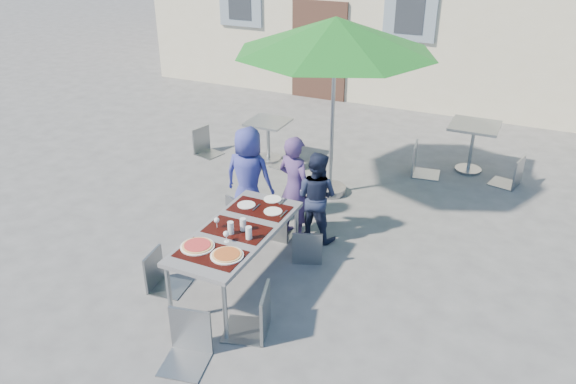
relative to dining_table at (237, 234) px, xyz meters
The scene contains 22 objects.
ground 0.75m from the dining_table, 86.65° to the right, with size 90.00×90.00×0.00m, color #4E4E51.
dining_table is the anchor object (origin of this frame).
pizza_near_left 0.54m from the dining_table, 111.67° to the right, with size 0.37×0.37×0.03m.
pizza_near_right 0.55m from the dining_table, 71.06° to the right, with size 0.35×0.35×0.03m.
glassware 0.17m from the dining_table, 59.39° to the right, with size 0.51×0.35×0.15m.
place_settings 0.64m from the dining_table, 88.75° to the left, with size 0.63×0.50×0.01m.
child_0 1.50m from the dining_table, 113.89° to the left, with size 0.69×0.45×1.41m, color #33388D.
child_1 1.34m from the dining_table, 85.75° to the left, with size 0.52×0.34×1.42m, color #493368.
child_2 1.44m from the dining_table, 74.51° to the left, with size 0.60×0.34×1.23m, color #1B223D.
chair_0 1.19m from the dining_table, 116.62° to the left, with size 0.60×0.61×1.03m.
chair_1 1.17m from the dining_table, 93.40° to the left, with size 0.38×0.39×0.85m.
chair_2 0.99m from the dining_table, 57.82° to the left, with size 0.48×0.48×0.84m.
chair_3 0.92m from the dining_table, 152.13° to the right, with size 0.44×0.44×0.88m.
chair_4 0.87m from the dining_table, 49.10° to the right, with size 0.56×0.56×1.01m.
chair_5 1.28m from the dining_table, 83.48° to the right, with size 0.51×0.51×0.97m.
patio_umbrella 3.20m from the dining_table, 88.30° to the left, with size 2.88×2.88×2.67m.
cafe_table_0 3.74m from the dining_table, 111.70° to the left, with size 0.67×0.67×0.71m.
bg_chair_l_0 4.13m from the dining_table, 128.16° to the left, with size 0.48×0.48×0.90m.
bg_chair_r_0 3.44m from the dining_table, 105.39° to the left, with size 0.45×0.44×0.89m.
cafe_table_1 4.87m from the dining_table, 67.02° to the left, with size 0.77×0.77×0.83m.
bg_chair_l_1 4.18m from the dining_table, 73.59° to the left, with size 0.50×0.49×1.00m.
bg_chair_r_1 4.92m from the dining_table, 58.09° to the left, with size 0.50×0.49×0.93m.
Camera 1 is at (2.81, -4.39, 3.95)m, focal length 35.00 mm.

